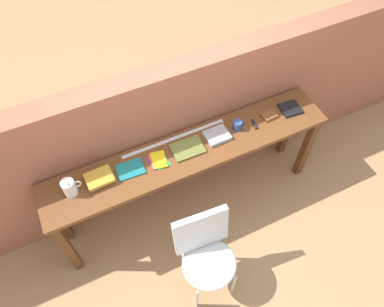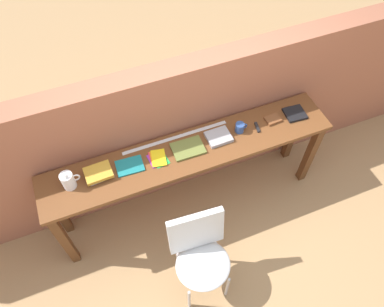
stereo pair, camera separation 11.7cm
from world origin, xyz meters
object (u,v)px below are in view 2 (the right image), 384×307
(pitcher_white, at_px, (68,181))
(multitool_folded, at_px, (257,127))
(leather_journal_brown, at_px, (273,119))
(book_repair_rightmost, at_px, (295,113))
(chair_white_moulded, at_px, (201,253))
(magazine_cycling, at_px, (130,166))
(book_stack_leftmost, at_px, (99,173))
(pamphlet_pile_colourful, at_px, (158,158))
(book_open_centre, at_px, (188,148))
(mug, at_px, (240,128))

(pitcher_white, bearing_deg, multitool_folded, -0.55)
(leather_journal_brown, distance_m, book_repair_rightmost, 0.21)
(leather_journal_brown, bearing_deg, chair_white_moulded, -145.99)
(magazine_cycling, distance_m, book_repair_rightmost, 1.51)
(leather_journal_brown, bearing_deg, pitcher_white, 176.95)
(book_stack_leftmost, height_order, pamphlet_pile_colourful, book_stack_leftmost)
(pamphlet_pile_colourful, bearing_deg, multitool_folded, -0.48)
(book_open_centre, distance_m, mug, 0.48)
(book_open_centre, bearing_deg, magazine_cycling, 179.90)
(pitcher_white, distance_m, book_stack_leftmost, 0.23)
(magazine_cycling, bearing_deg, leather_journal_brown, 3.54)
(chair_white_moulded, height_order, pitcher_white, pitcher_white)
(pamphlet_pile_colourful, distance_m, mug, 0.74)
(chair_white_moulded, bearing_deg, mug, 48.58)
(book_open_centre, height_order, leather_journal_brown, leather_journal_brown)
(pitcher_white, bearing_deg, leather_journal_brown, 0.34)
(mug, relative_size, leather_journal_brown, 0.85)
(chair_white_moulded, distance_m, magazine_cycling, 0.89)
(leather_journal_brown, bearing_deg, book_stack_leftmost, 176.51)
(mug, distance_m, multitool_folded, 0.16)
(multitool_folded, relative_size, leather_journal_brown, 0.85)
(chair_white_moulded, bearing_deg, book_open_centre, 75.77)
(book_stack_leftmost, relative_size, book_repair_rightmost, 1.23)
(pitcher_white, bearing_deg, book_open_centre, -0.37)
(pitcher_white, distance_m, mug, 1.45)
(chair_white_moulded, distance_m, leather_journal_brown, 1.30)
(leather_journal_brown, xyz_separation_m, book_repair_rightmost, (0.21, -0.01, -0.00))
(pitcher_white, relative_size, book_stack_leftmost, 0.85)
(mug, relative_size, multitool_folded, 1.00)
(chair_white_moulded, height_order, multitool_folded, multitool_folded)
(chair_white_moulded, xyz_separation_m, pamphlet_pile_colourful, (-0.07, 0.74, 0.36))
(chair_white_moulded, xyz_separation_m, multitool_folded, (0.83, 0.73, 0.36))
(multitool_folded, bearing_deg, book_open_centre, 179.17)
(magazine_cycling, relative_size, leather_journal_brown, 1.66)
(chair_white_moulded, height_order, book_repair_rightmost, book_repair_rightmost)
(magazine_cycling, height_order, mug, mug)
(leather_journal_brown, relative_size, book_repair_rightmost, 0.74)
(pamphlet_pile_colourful, distance_m, book_open_centre, 0.26)
(chair_white_moulded, xyz_separation_m, book_repair_rightmost, (1.21, 0.75, 0.37))
(pitcher_white, distance_m, magazine_cycling, 0.48)
(pamphlet_pile_colourful, bearing_deg, book_repair_rightmost, 0.33)
(leather_journal_brown, bearing_deg, book_open_centre, 177.81)
(chair_white_moulded, height_order, magazine_cycling, magazine_cycling)
(multitool_folded, bearing_deg, mug, 170.59)
(book_stack_leftmost, bearing_deg, book_repair_rightmost, -0.45)
(pitcher_white, height_order, book_stack_leftmost, pitcher_white)
(leather_journal_brown, bearing_deg, magazine_cycling, 176.83)
(chair_white_moulded, relative_size, book_repair_rightmost, 5.06)
(book_stack_leftmost, xyz_separation_m, book_open_centre, (0.74, -0.02, -0.02))
(multitool_folded, bearing_deg, book_repair_rightmost, 2.25)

